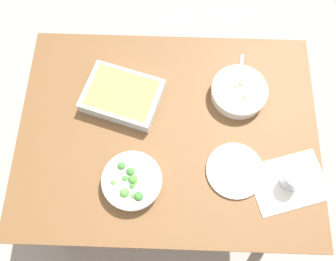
{
  "coord_description": "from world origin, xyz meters",
  "views": [
    {
      "loc": [
        0.02,
        -0.49,
        2.03
      ],
      "look_at": [
        0.0,
        0.0,
        0.74
      ],
      "focal_mm": 36.85,
      "sensor_mm": 36.0,
      "label": 1
    }
  ],
  "objects_px": {
    "stew_bowl": "(239,92)",
    "drink_cup": "(292,180)",
    "side_plate": "(235,171)",
    "baking_dish": "(122,95)",
    "spoon_by_broccoli": "(139,173)",
    "broccoli_bowl": "(132,181)",
    "spoon_by_stew": "(240,78)"
  },
  "relations": [
    {
      "from": "drink_cup",
      "to": "broccoli_bowl",
      "type": "bearing_deg",
      "value": -177.88
    },
    {
      "from": "stew_bowl",
      "to": "drink_cup",
      "type": "distance_m",
      "value": 0.4
    },
    {
      "from": "drink_cup",
      "to": "baking_dish",
      "type": "bearing_deg",
      "value": 153.31
    },
    {
      "from": "baking_dish",
      "to": "spoon_by_broccoli",
      "type": "bearing_deg",
      "value": -74.47
    },
    {
      "from": "broccoli_bowl",
      "to": "baking_dish",
      "type": "bearing_deg",
      "value": 100.21
    },
    {
      "from": "broccoli_bowl",
      "to": "spoon_by_broccoli",
      "type": "bearing_deg",
      "value": 57.26
    },
    {
      "from": "broccoli_bowl",
      "to": "drink_cup",
      "type": "xyz_separation_m",
      "value": [
        0.59,
        0.02,
        0.01
      ]
    },
    {
      "from": "drink_cup",
      "to": "side_plate",
      "type": "distance_m",
      "value": 0.21
    },
    {
      "from": "stew_bowl",
      "to": "drink_cup",
      "type": "relative_size",
      "value": 2.72
    },
    {
      "from": "spoon_by_broccoli",
      "to": "spoon_by_stew",
      "type": "bearing_deg",
      "value": 46.99
    },
    {
      "from": "drink_cup",
      "to": "spoon_by_broccoli",
      "type": "distance_m",
      "value": 0.57
    },
    {
      "from": "broccoli_bowl",
      "to": "baking_dish",
      "type": "xyz_separation_m",
      "value": [
        -0.06,
        0.35,
        0.0
      ]
    },
    {
      "from": "broccoli_bowl",
      "to": "spoon_by_broccoli",
      "type": "relative_size",
      "value": 1.43
    },
    {
      "from": "stew_bowl",
      "to": "spoon_by_broccoli",
      "type": "distance_m",
      "value": 0.52
    },
    {
      "from": "baking_dish",
      "to": "spoon_by_broccoli",
      "type": "xyz_separation_m",
      "value": [
        0.09,
        -0.31,
        -0.03
      ]
    },
    {
      "from": "drink_cup",
      "to": "side_plate",
      "type": "relative_size",
      "value": 0.39
    },
    {
      "from": "spoon_by_stew",
      "to": "side_plate",
      "type": "bearing_deg",
      "value": -95.03
    },
    {
      "from": "spoon_by_stew",
      "to": "spoon_by_broccoli",
      "type": "xyz_separation_m",
      "value": [
        -0.4,
        -0.43,
        0.0
      ]
    },
    {
      "from": "drink_cup",
      "to": "side_plate",
      "type": "height_order",
      "value": "drink_cup"
    },
    {
      "from": "drink_cup",
      "to": "spoon_by_broccoli",
      "type": "xyz_separation_m",
      "value": [
        -0.57,
        0.02,
        -0.03
      ]
    },
    {
      "from": "spoon_by_stew",
      "to": "spoon_by_broccoli",
      "type": "distance_m",
      "value": 0.59
    },
    {
      "from": "baking_dish",
      "to": "stew_bowl",
      "type": "bearing_deg",
      "value": 4.06
    },
    {
      "from": "baking_dish",
      "to": "side_plate",
      "type": "bearing_deg",
      "value": -32.85
    },
    {
      "from": "stew_bowl",
      "to": "side_plate",
      "type": "bearing_deg",
      "value": -94.17
    },
    {
      "from": "baking_dish",
      "to": "drink_cup",
      "type": "distance_m",
      "value": 0.73
    },
    {
      "from": "stew_bowl",
      "to": "spoon_by_broccoli",
      "type": "height_order",
      "value": "stew_bowl"
    },
    {
      "from": "stew_bowl",
      "to": "spoon_by_stew",
      "type": "distance_m",
      "value": 0.09
    },
    {
      "from": "stew_bowl",
      "to": "broccoli_bowl",
      "type": "relative_size",
      "value": 1.03
    },
    {
      "from": "side_plate",
      "to": "spoon_by_stew",
      "type": "distance_m",
      "value": 0.41
    },
    {
      "from": "stew_bowl",
      "to": "side_plate",
      "type": "height_order",
      "value": "stew_bowl"
    },
    {
      "from": "broccoli_bowl",
      "to": "spoon_by_stew",
      "type": "distance_m",
      "value": 0.63
    },
    {
      "from": "drink_cup",
      "to": "spoon_by_broccoli",
      "type": "bearing_deg",
      "value": 178.45
    }
  ]
}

